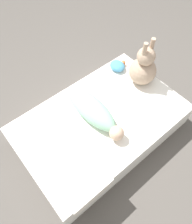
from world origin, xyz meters
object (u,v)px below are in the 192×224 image
object	(u,v)px
pillow	(77,176)
bunny_plush	(143,68)
swaddled_baby	(93,110)
turtle_plush	(118,66)

from	to	relation	value
pillow	bunny_plush	distance (m)	0.94
pillow	bunny_plush	size ratio (longest dim) A/B	0.83
swaddled_baby	turtle_plush	xyz separation A→B (m)	(0.47, 0.24, -0.04)
swaddled_baby	pillow	xyz separation A→B (m)	(-0.36, -0.30, -0.03)
pillow	turtle_plush	size ratio (longest dim) A/B	2.22
pillow	turtle_plush	world-z (taller)	pillow
swaddled_baby	bunny_plush	xyz separation A→B (m)	(0.52, 0.02, 0.07)
swaddled_baby	pillow	world-z (taller)	swaddled_baby
pillow	turtle_plush	distance (m)	0.99
swaddled_baby	pillow	distance (m)	0.47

